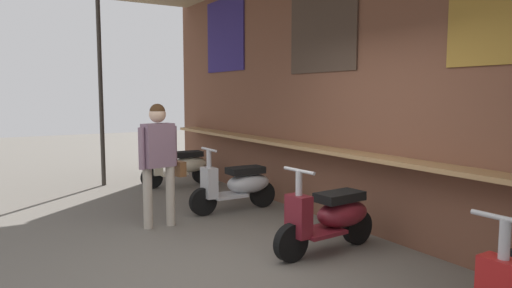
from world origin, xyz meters
The scene contains 6 objects.
ground_plane centered at (0.00, 0.00, 0.00)m, with size 34.86×34.86×0.00m, color #605B54.
market_stall_facade centered at (0.00, 1.87, 2.11)m, with size 12.45×2.43×3.83m.
scooter_cream centered at (-4.41, 1.08, 0.39)m, with size 0.47×1.40×0.97m.
scooter_silver centered at (-2.18, 1.08, 0.39)m, with size 0.46×1.40×0.97m.
scooter_maroon centered at (-0.05, 1.08, 0.39)m, with size 0.50×1.40×0.97m.
shopper_with_handbag centered at (-1.96, -0.21, 0.97)m, with size 0.36×0.65×1.62m.
Camera 1 is at (3.81, -2.23, 1.73)m, focal length 32.62 mm.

